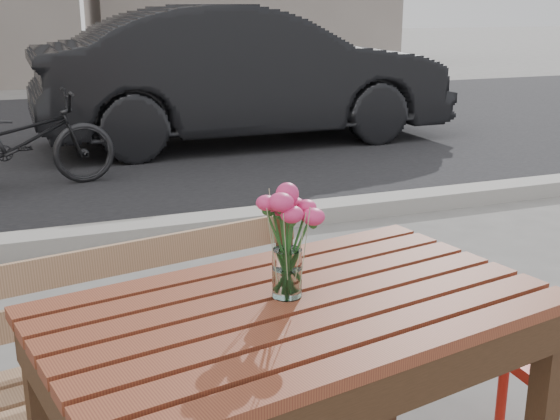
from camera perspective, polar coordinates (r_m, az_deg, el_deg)
name	(u,v)px	position (r m, az deg, el deg)	size (l,w,h in m)	color
street	(65,173)	(6.74, -17.04, 2.86)	(30.00, 8.12, 0.12)	black
main_table	(299,348)	(1.86, 1.55, -11.15)	(1.41, 0.98, 0.79)	maroon
main_bench	(144,328)	(2.39, -11.01, -9.41)	(1.36, 0.63, 0.81)	#8F664A
main_vase	(287,227)	(1.76, 0.59, -1.40)	(0.16, 0.16, 0.30)	white
parked_car	(245,75)	(8.04, -2.90, 10.94)	(1.61, 4.62, 1.52)	black
bicycle	(20,141)	(6.33, -20.40, 5.27)	(0.55, 1.57, 0.83)	black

